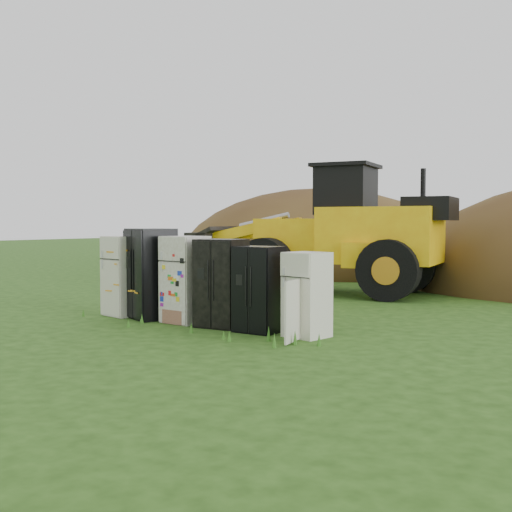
{
  "coord_description": "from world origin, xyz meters",
  "views": [
    {
      "loc": [
        8.53,
        -10.15,
        2.13
      ],
      "look_at": [
        -0.12,
        2.0,
        1.35
      ],
      "focal_mm": 45.0,
      "sensor_mm": 36.0,
      "label": 1
    }
  ],
  "objects_px": {
    "fridge_leftmost": "(125,276)",
    "fridge_dark_mid": "(221,283)",
    "fridge_black_side": "(151,274)",
    "wheel_loader": "(315,229)",
    "fridge_sticker": "(185,279)",
    "fridge_open_door": "(307,295)",
    "fridge_black_right": "(259,289)"
  },
  "relations": [
    {
      "from": "fridge_dark_mid",
      "to": "fridge_leftmost",
      "type": "bearing_deg",
      "value": 172.4
    },
    {
      "from": "fridge_black_side",
      "to": "fridge_open_door",
      "type": "height_order",
      "value": "fridge_black_side"
    },
    {
      "from": "fridge_dark_mid",
      "to": "wheel_loader",
      "type": "bearing_deg",
      "value": 96.87
    },
    {
      "from": "fridge_dark_mid",
      "to": "fridge_black_right",
      "type": "relative_size",
      "value": 1.07
    },
    {
      "from": "fridge_black_side",
      "to": "fridge_sticker",
      "type": "relative_size",
      "value": 1.08
    },
    {
      "from": "fridge_black_right",
      "to": "wheel_loader",
      "type": "distance_m",
      "value": 7.46
    },
    {
      "from": "fridge_leftmost",
      "to": "fridge_dark_mid",
      "type": "xyz_separation_m",
      "value": [
        2.81,
        0.0,
        -0.01
      ]
    },
    {
      "from": "fridge_open_door",
      "to": "wheel_loader",
      "type": "bearing_deg",
      "value": 128.52
    },
    {
      "from": "fridge_black_side",
      "to": "fridge_sticker",
      "type": "bearing_deg",
      "value": 20.99
    },
    {
      "from": "fridge_sticker",
      "to": "fridge_leftmost",
      "type": "bearing_deg",
      "value": -176.66
    },
    {
      "from": "fridge_leftmost",
      "to": "wheel_loader",
      "type": "height_order",
      "value": "wheel_loader"
    },
    {
      "from": "fridge_black_side",
      "to": "fridge_open_door",
      "type": "bearing_deg",
      "value": 20.77
    },
    {
      "from": "fridge_black_side",
      "to": "fridge_open_door",
      "type": "distance_m",
      "value": 4.02
    },
    {
      "from": "fridge_dark_mid",
      "to": "fridge_sticker",
      "type": "bearing_deg",
      "value": 171.1
    },
    {
      "from": "fridge_black_right",
      "to": "fridge_open_door",
      "type": "relative_size",
      "value": 1.06
    },
    {
      "from": "fridge_sticker",
      "to": "fridge_black_right",
      "type": "height_order",
      "value": "fridge_sticker"
    },
    {
      "from": "fridge_leftmost",
      "to": "fridge_black_right",
      "type": "distance_m",
      "value": 3.78
    },
    {
      "from": "fridge_black_side",
      "to": "wheel_loader",
      "type": "height_order",
      "value": "wheel_loader"
    },
    {
      "from": "fridge_leftmost",
      "to": "fridge_dark_mid",
      "type": "distance_m",
      "value": 2.81
    },
    {
      "from": "fridge_sticker",
      "to": "wheel_loader",
      "type": "relative_size",
      "value": 0.23
    },
    {
      "from": "fridge_black_side",
      "to": "fridge_black_right",
      "type": "bearing_deg",
      "value": 19.47
    },
    {
      "from": "fridge_black_side",
      "to": "wheel_loader",
      "type": "bearing_deg",
      "value": 108.61
    },
    {
      "from": "fridge_black_right",
      "to": "wheel_loader",
      "type": "height_order",
      "value": "wheel_loader"
    },
    {
      "from": "fridge_leftmost",
      "to": "wheel_loader",
      "type": "distance_m",
      "value": 6.97
    },
    {
      "from": "fridge_open_door",
      "to": "wheel_loader",
      "type": "height_order",
      "value": "wheel_loader"
    },
    {
      "from": "fridge_open_door",
      "to": "fridge_black_right",
      "type": "bearing_deg",
      "value": -166.71
    },
    {
      "from": "fridge_black_side",
      "to": "wheel_loader",
      "type": "distance_m",
      "value": 6.87
    },
    {
      "from": "fridge_leftmost",
      "to": "fridge_dark_mid",
      "type": "relative_size",
      "value": 1.01
    },
    {
      "from": "fridge_sticker",
      "to": "fridge_dark_mid",
      "type": "relative_size",
      "value": 1.03
    },
    {
      "from": "fridge_dark_mid",
      "to": "wheel_loader",
      "type": "relative_size",
      "value": 0.22
    },
    {
      "from": "fridge_leftmost",
      "to": "fridge_sticker",
      "type": "bearing_deg",
      "value": 10.52
    },
    {
      "from": "fridge_leftmost",
      "to": "fridge_sticker",
      "type": "height_order",
      "value": "fridge_sticker"
    }
  ]
}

